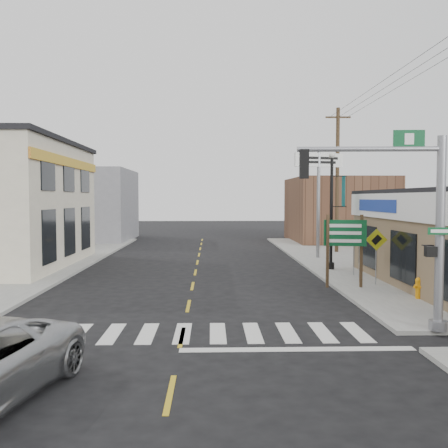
{
  "coord_description": "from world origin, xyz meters",
  "views": [
    {
      "loc": [
        0.81,
        -13.62,
        3.85
      ],
      "look_at": [
        1.34,
        6.42,
        2.8
      ],
      "focal_mm": 40.0,
      "sensor_mm": 36.0,
      "label": 1
    }
  ],
  "objects_px": {
    "fire_hydrant": "(419,287)",
    "dance_center_sign": "(319,175)",
    "traffic_signal_pole": "(417,212)",
    "utility_pole_far": "(337,178)",
    "lamp_post": "(333,202)",
    "guide_sign": "(345,241)",
    "bare_tree": "(423,202)"
  },
  "relations": [
    {
      "from": "traffic_signal_pole",
      "to": "dance_center_sign",
      "type": "relative_size",
      "value": 0.82
    },
    {
      "from": "traffic_signal_pole",
      "to": "utility_pole_far",
      "type": "xyz_separation_m",
      "value": [
        2.97,
        20.43,
        1.72
      ]
    },
    {
      "from": "lamp_post",
      "to": "dance_center_sign",
      "type": "xyz_separation_m",
      "value": [
        0.35,
        5.07,
        1.59
      ]
    },
    {
      "from": "dance_center_sign",
      "to": "guide_sign",
      "type": "bearing_deg",
      "value": -110.57
    },
    {
      "from": "fire_hydrant",
      "to": "dance_center_sign",
      "type": "xyz_separation_m",
      "value": [
        -0.99,
        12.79,
        4.69
      ]
    },
    {
      "from": "guide_sign",
      "to": "dance_center_sign",
      "type": "distance_m",
      "value": 10.99
    },
    {
      "from": "traffic_signal_pole",
      "to": "lamp_post",
      "type": "bearing_deg",
      "value": 90.77
    },
    {
      "from": "lamp_post",
      "to": "traffic_signal_pole",
      "type": "bearing_deg",
      "value": -107.18
    },
    {
      "from": "guide_sign",
      "to": "traffic_signal_pole",
      "type": "bearing_deg",
      "value": -78.7
    },
    {
      "from": "guide_sign",
      "to": "bare_tree",
      "type": "distance_m",
      "value": 3.44
    },
    {
      "from": "utility_pole_far",
      "to": "bare_tree",
      "type": "bearing_deg",
      "value": -89.39
    },
    {
      "from": "lamp_post",
      "to": "dance_center_sign",
      "type": "distance_m",
      "value": 5.32
    },
    {
      "from": "lamp_post",
      "to": "utility_pole_far",
      "type": "xyz_separation_m",
      "value": [
        2.35,
        8.32,
        1.54
      ]
    },
    {
      "from": "guide_sign",
      "to": "fire_hydrant",
      "type": "xyz_separation_m",
      "value": [
        2.14,
        -2.33,
        -1.52
      ]
    },
    {
      "from": "fire_hydrant",
      "to": "dance_center_sign",
      "type": "relative_size",
      "value": 0.12
    },
    {
      "from": "fire_hydrant",
      "to": "guide_sign",
      "type": "bearing_deg",
      "value": 132.49
    },
    {
      "from": "traffic_signal_pole",
      "to": "fire_hydrant",
      "type": "distance_m",
      "value": 5.61
    },
    {
      "from": "traffic_signal_pole",
      "to": "lamp_post",
      "type": "relative_size",
      "value": 0.92
    },
    {
      "from": "dance_center_sign",
      "to": "utility_pole_far",
      "type": "xyz_separation_m",
      "value": [
        2.0,
        3.25,
        -0.05
      ]
    },
    {
      "from": "guide_sign",
      "to": "lamp_post",
      "type": "bearing_deg",
      "value": 91.25
    },
    {
      "from": "bare_tree",
      "to": "guide_sign",
      "type": "bearing_deg",
      "value": 169.14
    },
    {
      "from": "guide_sign",
      "to": "bare_tree",
      "type": "xyz_separation_m",
      "value": [
        2.99,
        -0.57,
        1.61
      ]
    },
    {
      "from": "lamp_post",
      "to": "utility_pole_far",
      "type": "distance_m",
      "value": 8.78
    },
    {
      "from": "guide_sign",
      "to": "utility_pole_far",
      "type": "height_order",
      "value": "utility_pole_far"
    },
    {
      "from": "dance_center_sign",
      "to": "bare_tree",
      "type": "relative_size",
      "value": 1.5
    },
    {
      "from": "fire_hydrant",
      "to": "traffic_signal_pole",
      "type": "bearing_deg",
      "value": -114.0
    },
    {
      "from": "lamp_post",
      "to": "fire_hydrant",
      "type": "bearing_deg",
      "value": -94.46
    },
    {
      "from": "fire_hydrant",
      "to": "dance_center_sign",
      "type": "distance_m",
      "value": 13.66
    },
    {
      "from": "traffic_signal_pole",
      "to": "guide_sign",
      "type": "relative_size",
      "value": 1.85
    },
    {
      "from": "lamp_post",
      "to": "bare_tree",
      "type": "height_order",
      "value": "lamp_post"
    },
    {
      "from": "fire_hydrant",
      "to": "utility_pole_far",
      "type": "distance_m",
      "value": 16.73
    },
    {
      "from": "fire_hydrant",
      "to": "lamp_post",
      "type": "height_order",
      "value": "lamp_post"
    }
  ]
}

